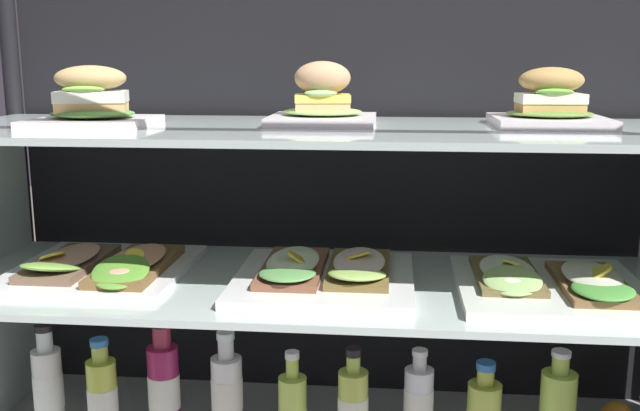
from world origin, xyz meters
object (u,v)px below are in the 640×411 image
at_px(juice_bottle_near_post, 48,386).
at_px(juice_bottle_back_center, 353,408).
at_px(juice_bottle_front_fourth, 164,386).
at_px(juice_bottle_back_left, 293,411).
at_px(open_sandwich_tray_far_left, 102,266).
at_px(open_sandwich_tray_mid_right, 325,273).
at_px(plated_roll_sandwich_right_of_center, 325,103).
at_px(juice_bottle_front_middle, 103,396).
at_px(juice_bottle_front_second, 227,393).
at_px(plated_roll_sandwich_near_right_corner, 92,105).
at_px(open_sandwich_tray_mid_left, 552,283).
at_px(juice_bottle_tucked_behind, 418,405).
at_px(plated_roll_sandwich_center, 550,106).

relative_size(juice_bottle_near_post, juice_bottle_back_center, 1.08).
relative_size(juice_bottle_front_fourth, juice_bottle_back_left, 1.26).
height_order(open_sandwich_tray_far_left, open_sandwich_tray_mid_right, open_sandwich_tray_mid_right).
bearing_deg(plated_roll_sandwich_right_of_center, juice_bottle_front_middle, -172.31).
xyz_separation_m(juice_bottle_front_second, juice_bottle_back_left, (0.14, -0.02, -0.02)).
height_order(plated_roll_sandwich_near_right_corner, juice_bottle_back_center, plated_roll_sandwich_near_right_corner).
bearing_deg(juice_bottle_front_second, open_sandwich_tray_mid_left, -3.89).
bearing_deg(plated_roll_sandwich_right_of_center, juice_bottle_tucked_behind, -10.35).
bearing_deg(plated_roll_sandwich_near_right_corner, juice_bottle_tucked_behind, 5.03).
bearing_deg(juice_bottle_back_left, juice_bottle_tucked_behind, 4.16).
bearing_deg(juice_bottle_back_left, open_sandwich_tray_mid_right, -6.93).
height_order(plated_roll_sandwich_near_right_corner, juice_bottle_tucked_behind, plated_roll_sandwich_near_right_corner).
bearing_deg(juice_bottle_front_fourth, plated_roll_sandwich_center, 3.05).
xyz_separation_m(plated_roll_sandwich_near_right_corner, open_sandwich_tray_mid_left, (0.85, 0.01, -0.32)).
relative_size(plated_roll_sandwich_center, juice_bottle_back_left, 1.04).
relative_size(plated_roll_sandwich_center, juice_bottle_front_middle, 0.97).
distance_m(open_sandwich_tray_mid_left, juice_bottle_tucked_behind, 0.36).
height_order(juice_bottle_front_middle, juice_bottle_back_center, juice_bottle_back_center).
bearing_deg(juice_bottle_back_center, open_sandwich_tray_mid_right, -178.95).
height_order(juice_bottle_near_post, juice_bottle_tucked_behind, juice_bottle_near_post).
height_order(juice_bottle_front_second, juice_bottle_tucked_behind, juice_bottle_front_second).
bearing_deg(plated_roll_sandwich_center, juice_bottle_front_fourth, -176.95).
xyz_separation_m(open_sandwich_tray_mid_right, juice_bottle_front_middle, (-0.46, 0.00, -0.28)).
distance_m(open_sandwich_tray_mid_right, juice_bottle_back_center, 0.28).
bearing_deg(juice_bottle_front_second, plated_roll_sandwich_center, 3.67).
height_order(open_sandwich_tray_mid_left, juice_bottle_back_left, open_sandwich_tray_mid_left).
xyz_separation_m(plated_roll_sandwich_right_of_center, plated_roll_sandwich_center, (0.42, 0.01, -0.00)).
height_order(plated_roll_sandwich_center, juice_bottle_front_second, plated_roll_sandwich_center).
distance_m(plated_roll_sandwich_near_right_corner, plated_roll_sandwich_center, 0.85).
bearing_deg(juice_bottle_near_post, plated_roll_sandwich_right_of_center, 4.06).
height_order(juice_bottle_front_second, juice_bottle_back_center, juice_bottle_front_second).
distance_m(open_sandwich_tray_mid_right, juice_bottle_back_left, 0.30).
distance_m(open_sandwich_tray_mid_right, open_sandwich_tray_mid_left, 0.42).
bearing_deg(juice_bottle_tucked_behind, juice_bottle_front_middle, -177.69).
xyz_separation_m(plated_roll_sandwich_center, juice_bottle_front_second, (-0.62, -0.04, -0.59)).
relative_size(open_sandwich_tray_mid_right, juice_bottle_back_left, 1.78).
height_order(plated_roll_sandwich_center, juice_bottle_back_left, plated_roll_sandwich_center).
relative_size(open_sandwich_tray_mid_left, juice_bottle_front_middle, 1.66).
xyz_separation_m(plated_roll_sandwich_near_right_corner, juice_bottle_back_center, (0.49, 0.03, -0.60)).
bearing_deg(juice_bottle_tucked_behind, plated_roll_sandwich_center, 10.38).
relative_size(plated_roll_sandwich_near_right_corner, juice_bottle_front_middle, 0.98).
bearing_deg(juice_bottle_tucked_behind, plated_roll_sandwich_right_of_center, 169.65).
relative_size(open_sandwich_tray_far_left, juice_bottle_front_second, 1.59).
bearing_deg(plated_roll_sandwich_center, open_sandwich_tray_mid_right, -170.68).
height_order(plated_roll_sandwich_center, open_sandwich_tray_far_left, plated_roll_sandwich_center).
xyz_separation_m(juice_bottle_front_fourth, juice_bottle_tucked_behind, (0.52, -0.00, -0.01)).
height_order(open_sandwich_tray_mid_right, juice_bottle_front_fourth, open_sandwich_tray_mid_right).
xyz_separation_m(open_sandwich_tray_mid_right, juice_bottle_back_left, (-0.07, 0.01, -0.29)).
height_order(juice_bottle_near_post, juice_bottle_front_fourth, juice_bottle_front_fourth).
height_order(plated_roll_sandwich_near_right_corner, open_sandwich_tray_mid_right, plated_roll_sandwich_near_right_corner).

